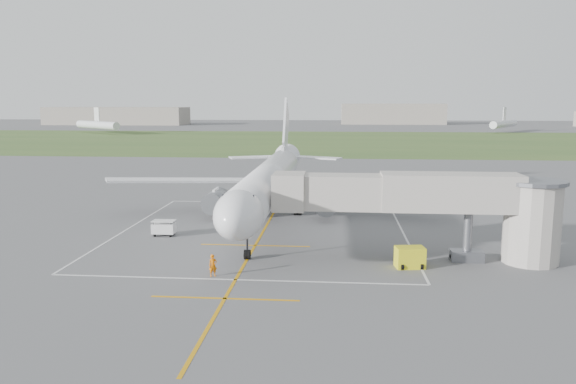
# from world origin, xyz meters

# --- Properties ---
(ground) EXTENTS (700.00, 700.00, 0.00)m
(ground) POSITION_xyz_m (0.00, 0.00, 0.00)
(ground) COLOR #565658
(ground) RESTS_ON ground
(grass_strip) EXTENTS (700.00, 120.00, 0.02)m
(grass_strip) POSITION_xyz_m (0.00, 130.00, 0.01)
(grass_strip) COLOR #395726
(grass_strip) RESTS_ON ground
(apron_markings) EXTENTS (28.20, 60.00, 0.01)m
(apron_markings) POSITION_xyz_m (0.00, -5.82, 0.01)
(apron_markings) COLOR #CB8A0B
(apron_markings) RESTS_ON ground
(airliner) EXTENTS (38.93, 46.75, 13.52)m
(airliner) POSITION_xyz_m (-0.00, 0.75, 4.39)
(airliner) COLOR silver
(airliner) RESTS_ON ground
(jet_bridge) EXTENTS (23.40, 5.00, 7.20)m
(jet_bridge) POSITION_xyz_m (15.72, -13.50, 4.74)
(jet_bridge) COLOR #A79F96
(jet_bridge) RESTS_ON ground
(gpu_unit) EXTENTS (2.40, 1.85, 1.65)m
(gpu_unit) POSITION_xyz_m (13.12, -15.77, 0.82)
(gpu_unit) COLOR yellow
(gpu_unit) RESTS_ON ground
(baggage_cart) EXTENTS (2.18, 1.31, 1.51)m
(baggage_cart) POSITION_xyz_m (-9.39, -7.01, 0.78)
(baggage_cart) COLOR silver
(baggage_cart) RESTS_ON ground
(ramp_worker_nose) EXTENTS (0.73, 0.63, 1.68)m
(ramp_worker_nose) POSITION_xyz_m (-1.81, -19.32, 0.84)
(ramp_worker_nose) COLOR #DC6706
(ramp_worker_nose) RESTS_ON ground
(ramp_worker_wing) EXTENTS (1.03, 1.07, 1.73)m
(ramp_worker_wing) POSITION_xyz_m (-6.07, 2.62, 0.86)
(ramp_worker_wing) COLOR #FF4A08
(ramp_worker_wing) RESTS_ON ground
(distant_hangars) EXTENTS (345.00, 49.00, 12.00)m
(distant_hangars) POSITION_xyz_m (-16.15, 265.19, 5.17)
(distant_hangars) COLOR gray
(distant_hangars) RESTS_ON ground
(distant_aircraft) EXTENTS (194.56, 53.19, 8.85)m
(distant_aircraft) POSITION_xyz_m (-5.85, 180.47, 3.59)
(distant_aircraft) COLOR silver
(distant_aircraft) RESTS_ON ground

